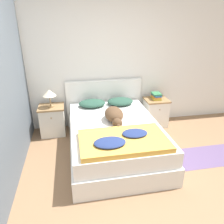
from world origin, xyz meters
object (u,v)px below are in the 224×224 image
at_px(nightstand_right, 155,112).
at_px(dog, 114,115).
at_px(nightstand_left, 53,120).
at_px(pillow_right, 120,101).
at_px(pillow_left, 92,103).
at_px(table_lamp, 49,93).
at_px(bed, 114,138).
at_px(book_stack, 156,96).

xyz_separation_m(nightstand_right, dog, (-1.00, -0.74, 0.34)).
height_order(nightstand_left, pillow_right, pillow_right).
xyz_separation_m(pillow_left, dog, (0.28, -0.70, 0.04)).
bearing_deg(pillow_left, table_lamp, 178.69).
relative_size(nightstand_left, pillow_right, 1.14).
height_order(bed, nightstand_right, nightstand_right).
bearing_deg(dog, pillow_left, 111.96).
relative_size(book_stack, table_lamp, 0.73).
distance_m(nightstand_right, pillow_left, 1.32).
height_order(bed, table_lamp, table_lamp).
bearing_deg(book_stack, dog, -142.74).
xyz_separation_m(pillow_right, dog, (-0.25, -0.70, 0.04)).
distance_m(bed, dog, 0.37).
relative_size(dog, book_stack, 2.79).
height_order(nightstand_right, book_stack, book_stack).
height_order(nightstand_right, dog, dog).
distance_m(bed, nightstand_left, 1.30).
relative_size(nightstand_right, dog, 0.85).
xyz_separation_m(pillow_right, book_stack, (0.74, 0.06, 0.04)).
bearing_deg(table_lamp, book_stack, 1.25).
bearing_deg(pillow_left, bed, -70.83).
relative_size(pillow_left, dog, 0.75).
bearing_deg(pillow_right, pillow_left, 180.00).
height_order(dog, book_stack, dog).
relative_size(pillow_left, pillow_right, 1.00).
xyz_separation_m(nightstand_right, book_stack, (-0.01, 0.02, 0.34)).
xyz_separation_m(bed, nightstand_right, (1.01, 0.81, 0.02)).
distance_m(pillow_left, book_stack, 1.28).
relative_size(pillow_right, dog, 0.75).
distance_m(pillow_left, pillow_right, 0.53).
bearing_deg(bed, dog, 79.50).
height_order(bed, nightstand_left, nightstand_left).
relative_size(bed, book_stack, 8.57).
height_order(pillow_left, dog, dog).
bearing_deg(table_lamp, nightstand_left, 90.00).
xyz_separation_m(nightstand_left, pillow_left, (0.75, -0.04, 0.30)).
relative_size(pillow_left, table_lamp, 1.52).
bearing_deg(pillow_right, table_lamp, 179.23).
bearing_deg(nightstand_left, table_lamp, -90.00).
bearing_deg(table_lamp, nightstand_right, 0.72).
bearing_deg(bed, pillow_right, 70.83).
relative_size(nightstand_right, pillow_left, 1.14).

